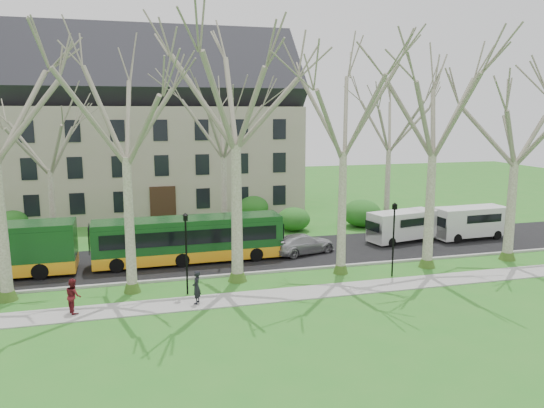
{
  "coord_description": "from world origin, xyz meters",
  "views": [
    {
      "loc": [
        -8.7,
        -28.15,
        9.6
      ],
      "look_at": [
        -0.26,
        3.0,
        3.93
      ],
      "focal_mm": 35.0,
      "sensor_mm": 36.0,
      "label": 1
    }
  ],
  "objects_px": {
    "pedestrian_b": "(73,296)",
    "van_b": "(470,223)",
    "van_a": "(402,226)",
    "bus_follow": "(189,239)",
    "pedestrian_a": "(197,287)",
    "sedan": "(303,244)"
  },
  "relations": [
    {
      "from": "sedan",
      "to": "van_a",
      "type": "distance_m",
      "value": 8.25
    },
    {
      "from": "pedestrian_b",
      "to": "pedestrian_a",
      "type": "bearing_deg",
      "value": -114.73
    },
    {
      "from": "bus_follow",
      "to": "pedestrian_b",
      "type": "distance_m",
      "value": 9.74
    },
    {
      "from": "bus_follow",
      "to": "pedestrian_a",
      "type": "relative_size",
      "value": 7.01
    },
    {
      "from": "sedan",
      "to": "pedestrian_b",
      "type": "relative_size",
      "value": 2.74
    },
    {
      "from": "bus_follow",
      "to": "pedestrian_a",
      "type": "height_order",
      "value": "bus_follow"
    },
    {
      "from": "sedan",
      "to": "pedestrian_a",
      "type": "height_order",
      "value": "pedestrian_a"
    },
    {
      "from": "bus_follow",
      "to": "pedestrian_a",
      "type": "bearing_deg",
      "value": -94.83
    },
    {
      "from": "sedan",
      "to": "van_a",
      "type": "xyz_separation_m",
      "value": [
        8.14,
        1.23,
        0.46
      ]
    },
    {
      "from": "van_a",
      "to": "van_b",
      "type": "relative_size",
      "value": 0.94
    },
    {
      "from": "bus_follow",
      "to": "sedan",
      "type": "height_order",
      "value": "bus_follow"
    },
    {
      "from": "bus_follow",
      "to": "van_a",
      "type": "height_order",
      "value": "bus_follow"
    },
    {
      "from": "sedan",
      "to": "van_b",
      "type": "distance_m",
      "value": 13.56
    },
    {
      "from": "pedestrian_b",
      "to": "van_b",
      "type": "bearing_deg",
      "value": -95.47
    },
    {
      "from": "bus_follow",
      "to": "van_b",
      "type": "relative_size",
      "value": 2.14
    },
    {
      "from": "van_a",
      "to": "van_b",
      "type": "distance_m",
      "value": 5.42
    },
    {
      "from": "van_a",
      "to": "bus_follow",
      "type": "bearing_deg",
      "value": 173.0
    },
    {
      "from": "sedan",
      "to": "van_b",
      "type": "height_order",
      "value": "van_b"
    },
    {
      "from": "van_a",
      "to": "van_b",
      "type": "bearing_deg",
      "value": -16.94
    },
    {
      "from": "van_a",
      "to": "pedestrian_b",
      "type": "relative_size",
      "value": 3.08
    },
    {
      "from": "van_a",
      "to": "sedan",
      "type": "bearing_deg",
      "value": 177.16
    },
    {
      "from": "pedestrian_b",
      "to": "van_a",
      "type": "bearing_deg",
      "value": -90.61
    }
  ]
}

